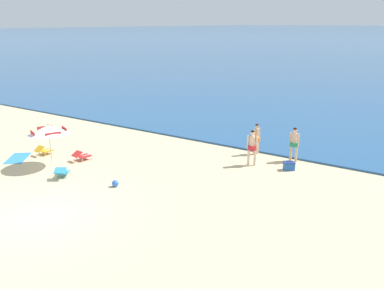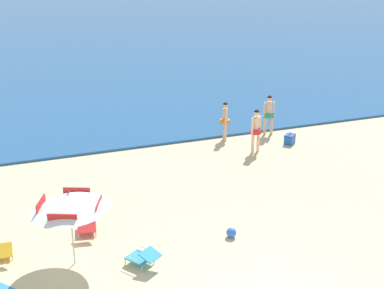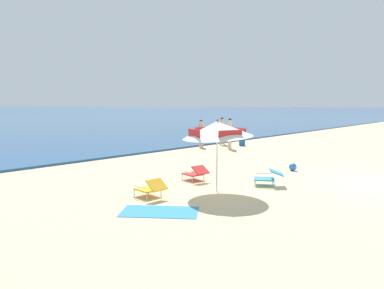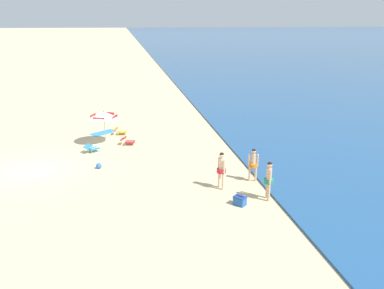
# 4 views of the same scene
# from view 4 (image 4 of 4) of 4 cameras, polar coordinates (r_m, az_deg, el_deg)

# --- Properties ---
(ground_plane) EXTENTS (800.00, 800.00, 0.00)m
(ground_plane) POSITION_cam_4_polar(r_m,az_deg,el_deg) (21.57, -22.96, -3.64)
(ground_plane) COLOR #D1BA8E
(beach_umbrella_striped_main) EXTENTS (2.68, 2.66, 2.11)m
(beach_umbrella_striped_main) POSITION_cam_4_polar(r_m,az_deg,el_deg) (24.44, -12.94, 4.25)
(beach_umbrella_striped_main) COLOR silver
(beach_umbrella_striped_main) RESTS_ON ground
(lounge_chair_under_umbrella) EXTENTS (0.92, 1.01, 0.51)m
(lounge_chair_under_umbrella) POSITION_cam_4_polar(r_m,az_deg,el_deg) (23.32, -14.65, -0.47)
(lounge_chair_under_umbrella) COLOR teal
(lounge_chair_under_umbrella) RESTS_ON ground
(lounge_chair_beside_umbrella) EXTENTS (0.67, 0.97, 0.52)m
(lounge_chair_beside_umbrella) POSITION_cam_4_polar(r_m,az_deg,el_deg) (24.26, -9.51, 0.59)
(lounge_chair_beside_umbrella) COLOR red
(lounge_chair_beside_umbrella) RESTS_ON ground
(lounge_chair_facing_sea) EXTENTS (0.60, 0.92, 0.53)m
(lounge_chair_facing_sea) POSITION_cam_4_polar(r_m,az_deg,el_deg) (26.50, -10.65, 2.00)
(lounge_chair_facing_sea) COLOR gold
(lounge_chair_facing_sea) RESTS_ON ground
(person_standing_near_shore) EXTENTS (0.40, 0.47, 1.64)m
(person_standing_near_shore) POSITION_cam_4_polar(r_m,az_deg,el_deg) (18.55, 9.06, -2.66)
(person_standing_near_shore) COLOR #D8A87F
(person_standing_near_shore) RESTS_ON ground
(person_standing_beside) EXTENTS (0.50, 0.43, 1.76)m
(person_standing_beside) POSITION_cam_4_polar(r_m,az_deg,el_deg) (17.54, 4.39, -3.48)
(person_standing_beside) COLOR beige
(person_standing_beside) RESTS_ON ground
(person_wading_in) EXTENTS (0.51, 0.42, 1.73)m
(person_wading_in) POSITION_cam_4_polar(r_m,az_deg,el_deg) (16.76, 11.32, -4.89)
(person_wading_in) COLOR #D8A87F
(person_wading_in) RESTS_ON ground
(cooler_box) EXTENTS (0.60, 0.59, 0.43)m
(cooler_box) POSITION_cam_4_polar(r_m,az_deg,el_deg) (16.41, 7.10, -8.25)
(cooler_box) COLOR #1E56A8
(cooler_box) RESTS_ON ground
(beach_ball) EXTENTS (0.29, 0.29, 0.29)m
(beach_ball) POSITION_cam_4_polar(r_m,az_deg,el_deg) (20.75, -13.65, -3.08)
(beach_ball) COLOR blue
(beach_ball) RESTS_ON ground
(beach_towel) EXTENTS (1.82, 1.97, 0.01)m
(beach_towel) POSITION_cam_4_polar(r_m,az_deg,el_deg) (27.26, -12.97, 1.72)
(beach_towel) COLOR #3384BC
(beach_towel) RESTS_ON ground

